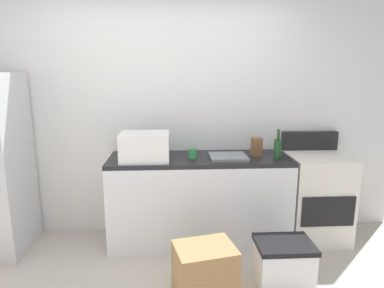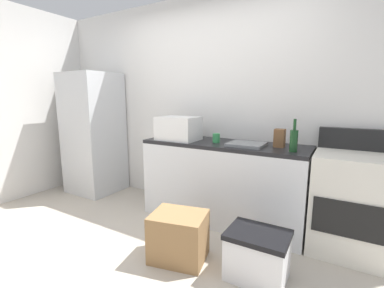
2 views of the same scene
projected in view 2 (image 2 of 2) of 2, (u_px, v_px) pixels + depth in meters
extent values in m
plane|color=#B2A899|center=(130.00, 268.00, 2.17)|extent=(6.00, 6.00, 0.00)
cube|color=silver|center=(213.00, 105.00, 3.27)|extent=(5.00, 0.10, 2.60)
cube|color=silver|center=(223.00, 183.00, 2.97)|extent=(1.80, 0.60, 0.86)
cube|color=black|center=(224.00, 144.00, 2.89)|extent=(1.80, 0.60, 0.04)
cube|color=silver|center=(94.00, 134.00, 3.87)|extent=(0.68, 0.66, 1.73)
cube|color=silver|center=(348.00, 203.00, 2.36)|extent=(0.60, 0.60, 0.90)
cube|color=black|center=(348.00, 220.00, 2.11)|extent=(0.52, 0.02, 0.30)
cube|color=black|center=(354.00, 139.00, 2.49)|extent=(0.60, 0.08, 0.20)
cube|color=white|center=(178.00, 128.00, 3.05)|extent=(0.46, 0.34, 0.27)
cube|color=slate|center=(247.00, 144.00, 2.70)|extent=(0.36, 0.32, 0.03)
cylinder|color=#193F1E|center=(294.00, 141.00, 2.39)|extent=(0.07, 0.07, 0.20)
cylinder|color=#193F1E|center=(295.00, 124.00, 2.36)|extent=(0.03, 0.03, 0.10)
cylinder|color=#338C4C|center=(216.00, 138.00, 2.88)|extent=(0.08, 0.08, 0.10)
cube|color=brown|center=(280.00, 138.00, 2.62)|extent=(0.10, 0.10, 0.18)
cube|color=olive|center=(179.00, 236.00, 2.27)|extent=(0.53, 0.45, 0.41)
cube|color=silver|center=(257.00, 257.00, 2.03)|extent=(0.44, 0.34, 0.34)
cube|color=black|center=(258.00, 235.00, 2.00)|extent=(0.46, 0.36, 0.04)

